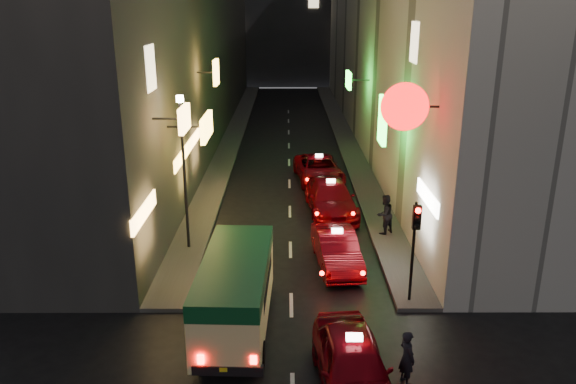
{
  "coord_description": "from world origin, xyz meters",
  "views": [
    {
      "loc": [
        -0.15,
        -8.26,
        9.64
      ],
      "look_at": [
        -0.1,
        13.0,
        2.52
      ],
      "focal_mm": 35.0,
      "sensor_mm": 36.0,
      "label": 1
    }
  ],
  "objects_px": {
    "pedestrian_crossing": "(407,354)",
    "lamp_post": "(184,163)",
    "traffic_light": "(415,232)",
    "minibus": "(236,286)",
    "taxi_near": "(353,362)"
  },
  "relations": [
    {
      "from": "minibus",
      "to": "pedestrian_crossing",
      "type": "height_order",
      "value": "minibus"
    },
    {
      "from": "taxi_near",
      "to": "traffic_light",
      "type": "bearing_deg",
      "value": 61.09
    },
    {
      "from": "pedestrian_crossing",
      "to": "traffic_light",
      "type": "bearing_deg",
      "value": -35.88
    },
    {
      "from": "pedestrian_crossing",
      "to": "minibus",
      "type": "bearing_deg",
      "value": 38.74
    },
    {
      "from": "minibus",
      "to": "traffic_light",
      "type": "relative_size",
      "value": 1.61
    },
    {
      "from": "taxi_near",
      "to": "traffic_light",
      "type": "xyz_separation_m",
      "value": [
        2.44,
        4.41,
        1.79
      ]
    },
    {
      "from": "minibus",
      "to": "lamp_post",
      "type": "xyz_separation_m",
      "value": [
        -2.49,
        5.99,
        2.21
      ]
    },
    {
      "from": "minibus",
      "to": "traffic_light",
      "type": "xyz_separation_m",
      "value": [
        5.71,
        1.46,
        1.17
      ]
    },
    {
      "from": "taxi_near",
      "to": "traffic_light",
      "type": "distance_m",
      "value": 5.35
    },
    {
      "from": "traffic_light",
      "to": "lamp_post",
      "type": "xyz_separation_m",
      "value": [
        -8.2,
        4.53,
        1.04
      ]
    },
    {
      "from": "minibus",
      "to": "taxi_near",
      "type": "xyz_separation_m",
      "value": [
        3.28,
        -2.95,
        -0.62
      ]
    },
    {
      "from": "minibus",
      "to": "lamp_post",
      "type": "distance_m",
      "value": 6.85
    },
    {
      "from": "minibus",
      "to": "taxi_near",
      "type": "bearing_deg",
      "value": -41.97
    },
    {
      "from": "traffic_light",
      "to": "pedestrian_crossing",
      "type": "bearing_deg",
      "value": -103.46
    },
    {
      "from": "pedestrian_crossing",
      "to": "lamp_post",
      "type": "height_order",
      "value": "lamp_post"
    }
  ]
}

